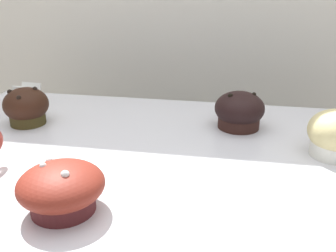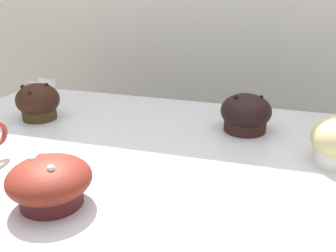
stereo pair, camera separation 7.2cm
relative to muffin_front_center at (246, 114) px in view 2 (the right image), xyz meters
name	(u,v)px [view 2 (the right image)]	position (x,y,z in m)	size (l,w,h in m)	color
wall_back	(218,69)	(-0.13, 0.44, -0.02)	(3.20, 0.10, 1.80)	beige
muffin_front_center	(246,114)	(0.00, 0.00, 0.00)	(0.10, 0.10, 0.08)	#311A15
muffin_back_left	(38,102)	(-0.45, -0.06, 0.00)	(0.09, 0.09, 0.08)	#3B3216
muffin_front_left	(50,182)	(-0.24, -0.35, 0.00)	(0.12, 0.12, 0.07)	#511D1E
price_card	(43,92)	(-0.49, 0.03, 0.00)	(0.05, 0.05, 0.06)	white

